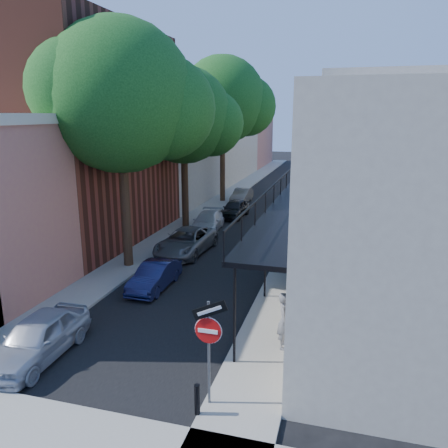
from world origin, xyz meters
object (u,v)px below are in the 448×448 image
Objects in this scene: oak_near at (131,100)px; parked_car_d at (207,222)px; oak_mid at (190,118)px; parked_car_a at (38,338)px; sign_post at (209,335)px; parked_car_b at (155,276)px; parked_car_c at (186,241)px; bollard at (197,399)px; parked_car_f at (242,196)px; pedestrian at (285,320)px; oak_far at (229,102)px; parked_car_e at (235,209)px.

oak_near is 2.79× the size of parked_car_d.
oak_mid reaches higher than parked_car_a.
parked_car_b is at bearing 123.79° from sign_post.
parked_car_c is at bearing -73.71° from oak_mid.
oak_mid is (-6.42, 17.73, 6.54)m from bollard.
oak_near is 3.35× the size of parked_car_b.
parked_car_c is at bearing 111.45° from bollard.
parked_car_f is 1.95× the size of pedestrian.
parked_car_d is at bearing 86.85° from parked_car_a.
sign_post is 1.60m from bollard.
bollard is at bearing 155.98° from pedestrian.
oak_far is 12.47m from parked_car_d.
oak_far reaches higher than parked_car_d.
parked_car_c is (1.54, 2.53, -7.22)m from oak_near.
bollard is 27.13m from parked_car_f.
parked_car_e is (0.03, 13.88, 0.07)m from parked_car_b.
oak_near reaches higher than parked_car_a.
oak_near is at bearing 93.84° from parked_car_a.
oak_near is at bearing 129.40° from parked_car_b.
parked_car_a is 7.57m from pedestrian.
oak_near reaches higher than parked_car_c.
pedestrian is at bearing -70.95° from oak_far.
parked_car_f is (-0.33, 14.35, -0.07)m from parked_car_c.
parked_car_a is (0.79, -25.46, -7.58)m from oak_far.
oak_mid is 2.57× the size of parked_car_a.
parked_car_f is at bearing 101.48° from sign_post.
oak_near is 3.08× the size of parked_car_e.
parked_car_b is 19.32m from parked_car_f.
oak_mid is at bearing 145.51° from parked_car_d.
parked_car_c is (-0.40, 4.96, 0.10)m from parked_car_b.
oak_near is 6.25× the size of pedestrian.
parked_car_a is 6.13m from parked_car_b.
bollard is at bearing -65.61° from parked_car_c.
sign_post reaches higher than parked_car_e.
parked_car_f is (-5.16, 26.64, 0.07)m from bollard.
parked_car_a is 19.93m from parked_car_e.
oak_far is 3.50× the size of parked_car_b.
parked_car_a is at bearing -90.88° from parked_car_c.
oak_near is 1.12× the size of oak_mid.
bollard is at bearing -14.84° from parked_car_a.
oak_far is (0.01, 17.01, 0.38)m from oak_near.
parked_car_d is at bearing -29.38° from oak_mid.
parked_car_d is (1.23, 7.25, -7.29)m from oak_near.
parked_car_f is (-5.31, 26.16, -1.45)m from sign_post.
oak_near is 0.96× the size of oak_far.
oak_near is at bearing -118.38° from parked_car_c.
oak_mid is at bearing 90.37° from oak_near.
oak_near reaches higher than parked_car_f.
bollard is at bearing -78.30° from parked_car_d.
sign_post is 0.84× the size of parked_car_f.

